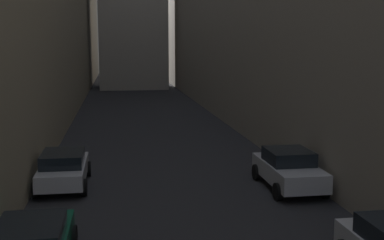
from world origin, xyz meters
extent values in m
plane|color=#232326|center=(0.00, 48.00, 0.00)|extent=(264.00, 264.00, 0.00)
cube|color=black|center=(-4.40, 18.43, 1.14)|extent=(1.58, 2.07, 0.49)
cylinder|color=black|center=(-3.54, 20.03, 0.33)|extent=(0.22, 0.67, 0.67)
cube|color=#B7B7BC|center=(-4.40, 26.29, 0.63)|extent=(1.74, 4.11, 0.61)
cube|color=black|center=(-4.40, 26.15, 1.19)|extent=(1.60, 2.19, 0.50)
cylinder|color=black|center=(-5.27, 27.69, 0.33)|extent=(0.22, 0.65, 0.65)
cylinder|color=black|center=(-3.53, 27.69, 0.33)|extent=(0.22, 0.65, 0.65)
cylinder|color=black|center=(-5.27, 24.89, 0.33)|extent=(0.22, 0.65, 0.65)
cylinder|color=black|center=(-3.53, 24.89, 0.33)|extent=(0.22, 0.65, 0.65)
cube|color=#B7B7BC|center=(4.40, 24.64, 0.68)|extent=(1.80, 4.12, 0.69)
cube|color=black|center=(4.40, 24.70, 1.29)|extent=(1.66, 1.90, 0.53)
cylinder|color=black|center=(3.50, 26.04, 0.33)|extent=(0.22, 0.66, 0.66)
cylinder|color=black|center=(5.30, 26.04, 0.33)|extent=(0.22, 0.66, 0.66)
cylinder|color=black|center=(3.50, 23.24, 0.33)|extent=(0.22, 0.66, 0.66)
cylinder|color=black|center=(5.30, 23.24, 0.33)|extent=(0.22, 0.66, 0.66)
camera|label=1|loc=(-2.24, 6.72, 5.65)|focal=45.76mm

